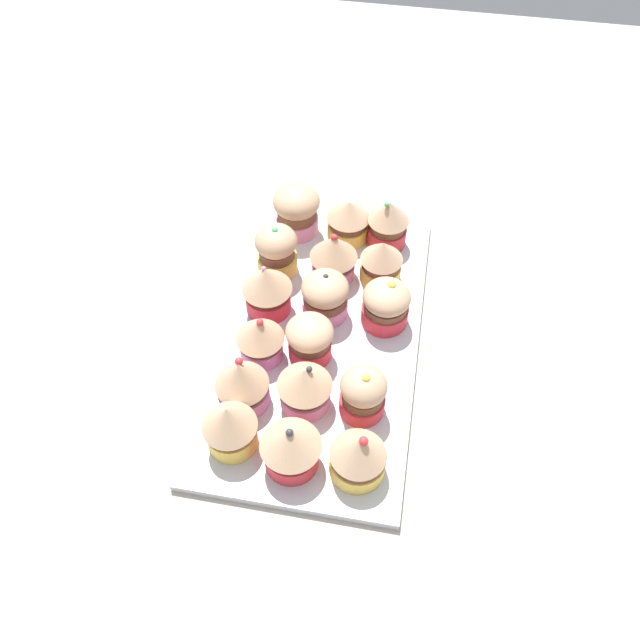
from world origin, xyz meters
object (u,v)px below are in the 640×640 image
baking_tray (320,337)px  cupcake_14 (267,289)px  cupcake_2 (386,304)px  cupcake_4 (388,223)px  cupcake_9 (330,255)px  cupcake_15 (277,250)px  cupcake_12 (242,382)px  cupcake_16 (297,209)px  cupcake_13 (260,338)px  cupcake_1 (363,393)px  cupcake_0 (358,455)px  cupcake_7 (310,339)px  cupcake_6 (305,386)px  cupcake_3 (381,260)px  cupcake_5 (288,445)px  cupcake_11 (230,426)px  cupcake_8 (326,296)px  cupcake_10 (348,219)px

baking_tray → cupcake_14: cupcake_14 is taller
cupcake_2 → cupcake_4: cupcake_4 is taller
cupcake_9 → cupcake_15: bearing=92.3°
cupcake_12 → cupcake_16: size_ratio=1.01×
cupcake_13 → cupcake_15: (14.27, 1.13, 0.31)cm
cupcake_1 → cupcake_9: bearing=19.5°
cupcake_0 → cupcake_15: cupcake_15 is taller
cupcake_7 → cupcake_9: 13.56cm
baking_tray → cupcake_6: (-9.94, 0.01, 4.07)cm
cupcake_3 → cupcake_5: bearing=166.9°
cupcake_7 → cupcake_11: (-13.32, 6.28, 0.59)cm
cupcake_5 → cupcake_16: cupcake_16 is taller
cupcake_5 → cupcake_0: bearing=-87.2°
cupcake_16 → cupcake_5: bearing=-170.1°
baking_tray → cupcake_8: (3.69, -0.07, 3.97)cm
cupcake_14 → cupcake_15: cupcake_15 is taller
cupcake_12 → cupcake_15: cupcake_15 is taller
cupcake_11 → cupcake_12: bearing=1.7°
cupcake_0 → cupcake_1: (7.55, 0.52, 0.09)cm
cupcake_3 → cupcake_11: bearing=154.2°
cupcake_4 → cupcake_16: 12.99cm
cupcake_14 → cupcake_2: bearing=-87.4°
cupcake_0 → cupcake_7: 16.11cm
cupcake_3 → cupcake_15: size_ratio=0.86×
cupcake_2 → cupcake_3: bearing=11.1°
cupcake_16 → cupcake_14: bearing=176.9°
baking_tray → cupcake_6: 10.75cm
cupcake_4 → cupcake_9: (-7.48, 6.85, -0.05)cm
baking_tray → cupcake_16: cupcake_16 is taller
cupcake_8 → cupcake_11: bearing=160.9°
cupcake_9 → cupcake_10: 7.87cm
cupcake_0 → cupcake_8: size_ratio=1.04×
cupcake_13 → cupcake_15: cupcake_15 is taller
cupcake_8 → cupcake_11: cupcake_11 is taller
cupcake_5 → cupcake_6: 7.75cm
cupcake_14 → cupcake_8: bearing=-85.4°
cupcake_11 → cupcake_5: bearing=-99.5°
cupcake_5 → cupcake_14: (20.77, 7.04, 0.21)cm
cupcake_1 → cupcake_7: size_ratio=1.17×
cupcake_16 → cupcake_0: bearing=-158.8°
cupcake_6 → cupcake_16: bearing=13.2°
cupcake_8 → cupcake_4: bearing=-24.3°
cupcake_0 → cupcake_14: cupcake_14 is taller
baking_tray → cupcake_8: bearing=-1.0°
cupcake_13 → cupcake_10: bearing=-18.3°
cupcake_1 → cupcake_11: size_ratio=0.99×
cupcake_14 → cupcake_16: (15.03, -0.81, -0.01)cm
cupcake_2 → cupcake_11: size_ratio=0.91×
cupcake_5 → cupcake_14: cupcake_14 is taller
cupcake_14 → cupcake_15: (6.91, 0.31, -0.09)cm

